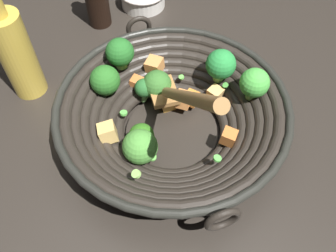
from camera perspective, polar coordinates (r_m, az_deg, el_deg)
The scene contains 3 objects.
ground_plane at distance 0.67m, azimuth 0.64°, elevation -1.21°, with size 4.00×4.00×0.00m, color #28231E.
wok at distance 0.62m, azimuth 0.58°, elevation 2.13°, with size 0.43×0.41×0.29m.
cooking_oil_bottle at distance 0.73m, azimuth -23.21°, elevation 10.73°, with size 0.06×0.06×0.24m.
Camera 1 is at (0.30, -0.24, 0.55)m, focal length 38.00 mm.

